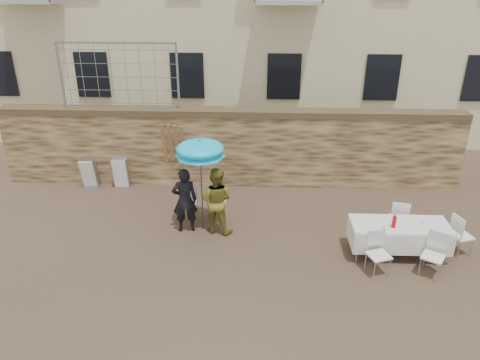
{
  "coord_description": "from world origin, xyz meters",
  "views": [
    {
      "loc": [
        0.82,
        -7.48,
        5.93
      ],
      "look_at": [
        0.4,
        2.2,
        1.4
      ],
      "focal_mm": 35.0,
      "sensor_mm": 36.0,
      "label": 1
    }
  ],
  "objects_px": {
    "table_chair_front_left": "(379,254)",
    "table_chair_back": "(398,218)",
    "banquet_table": "(400,226)",
    "umbrella": "(200,151)",
    "chair_stack_right": "(122,172)",
    "man_suit": "(185,200)",
    "woman_dress": "(216,200)",
    "chair_stack_left": "(91,171)",
    "soda_bottle": "(394,222)",
    "table_chair_front_right": "(433,256)",
    "couple_chair_left": "(189,202)",
    "couple_chair_right": "(217,202)",
    "table_chair_side": "(462,235)"
  },
  "relations": [
    {
      "from": "umbrella",
      "to": "table_chair_front_right",
      "type": "relative_size",
      "value": 2.22
    },
    {
      "from": "table_chair_side",
      "to": "chair_stack_right",
      "type": "xyz_separation_m",
      "value": [
        -8.44,
        3.09,
        -0.02
      ]
    },
    {
      "from": "chair_stack_right",
      "to": "umbrella",
      "type": "bearing_deg",
      "value": -41.02
    },
    {
      "from": "couple_chair_right",
      "to": "table_chair_front_right",
      "type": "height_order",
      "value": "same"
    },
    {
      "from": "man_suit",
      "to": "banquet_table",
      "type": "distance_m",
      "value": 4.91
    },
    {
      "from": "woman_dress",
      "to": "table_chair_front_left",
      "type": "distance_m",
      "value": 3.85
    },
    {
      "from": "couple_chair_right",
      "to": "soda_bottle",
      "type": "distance_m",
      "value": 4.25
    },
    {
      "from": "umbrella",
      "to": "table_chair_front_right",
      "type": "bearing_deg",
      "value": -18.8
    },
    {
      "from": "man_suit",
      "to": "woman_dress",
      "type": "height_order",
      "value": "woman_dress"
    },
    {
      "from": "couple_chair_right",
      "to": "chair_stack_right",
      "type": "bearing_deg",
      "value": -25.07
    },
    {
      "from": "couple_chair_left",
      "to": "chair_stack_left",
      "type": "relative_size",
      "value": 1.04
    },
    {
      "from": "table_chair_front_right",
      "to": "man_suit",
      "type": "bearing_deg",
      "value": -163.98
    },
    {
      "from": "couple_chair_left",
      "to": "table_chair_front_left",
      "type": "distance_m",
      "value": 4.75
    },
    {
      "from": "soda_bottle",
      "to": "table_chair_back",
      "type": "xyz_separation_m",
      "value": [
        0.4,
        0.95,
        -0.43
      ]
    },
    {
      "from": "soda_bottle",
      "to": "woman_dress",
      "type": "bearing_deg",
      "value": 165.84
    },
    {
      "from": "table_chair_front_right",
      "to": "banquet_table",
      "type": "bearing_deg",
      "value": 156.2
    },
    {
      "from": "chair_stack_right",
      "to": "table_chair_back",
      "type": "bearing_deg",
      "value": -18.29
    },
    {
      "from": "table_chair_front_right",
      "to": "umbrella",
      "type": "bearing_deg",
      "value": -166.28
    },
    {
      "from": "banquet_table",
      "to": "soda_bottle",
      "type": "bearing_deg",
      "value": -143.13
    },
    {
      "from": "woman_dress",
      "to": "chair_stack_left",
      "type": "bearing_deg",
      "value": -15.63
    },
    {
      "from": "table_chair_back",
      "to": "chair_stack_left",
      "type": "bearing_deg",
      "value": -5.57
    },
    {
      "from": "table_chair_front_left",
      "to": "table_chair_back",
      "type": "height_order",
      "value": "same"
    },
    {
      "from": "chair_stack_right",
      "to": "chair_stack_left",
      "type": "bearing_deg",
      "value": 180.0
    },
    {
      "from": "banquet_table",
      "to": "chair_stack_right",
      "type": "bearing_deg",
      "value": 155.6
    },
    {
      "from": "woman_dress",
      "to": "couple_chair_left",
      "type": "relative_size",
      "value": 1.72
    },
    {
      "from": "woman_dress",
      "to": "table_chair_front_right",
      "type": "relative_size",
      "value": 1.72
    },
    {
      "from": "banquet_table",
      "to": "umbrella",
      "type": "bearing_deg",
      "value": 168.15
    },
    {
      "from": "soda_bottle",
      "to": "chair_stack_left",
      "type": "bearing_deg",
      "value": 156.64
    },
    {
      "from": "soda_bottle",
      "to": "table_chair_side",
      "type": "relative_size",
      "value": 0.27
    },
    {
      "from": "table_chair_back",
      "to": "chair_stack_right",
      "type": "distance_m",
      "value": 7.63
    },
    {
      "from": "table_chair_front_left",
      "to": "chair_stack_right",
      "type": "distance_m",
      "value": 7.55
    },
    {
      "from": "couple_chair_right",
      "to": "table_chair_front_left",
      "type": "height_order",
      "value": "same"
    },
    {
      "from": "umbrella",
      "to": "banquet_table",
      "type": "height_order",
      "value": "umbrella"
    },
    {
      "from": "table_chair_back",
      "to": "chair_stack_left",
      "type": "relative_size",
      "value": 1.04
    },
    {
      "from": "chair_stack_left",
      "to": "soda_bottle",
      "type": "bearing_deg",
      "value": -23.36
    },
    {
      "from": "man_suit",
      "to": "couple_chair_left",
      "type": "height_order",
      "value": "man_suit"
    },
    {
      "from": "chair_stack_left",
      "to": "woman_dress",
      "type": "bearing_deg",
      "value": -31.53
    },
    {
      "from": "table_chair_front_left",
      "to": "table_chair_front_right",
      "type": "distance_m",
      "value": 1.1
    },
    {
      "from": "man_suit",
      "to": "couple_chair_left",
      "type": "bearing_deg",
      "value": -101.29
    },
    {
      "from": "soda_bottle",
      "to": "chair_stack_right",
      "type": "relative_size",
      "value": 0.28
    },
    {
      "from": "man_suit",
      "to": "table_chair_front_left",
      "type": "distance_m",
      "value": 4.54
    },
    {
      "from": "table_chair_front_right",
      "to": "chair_stack_right",
      "type": "relative_size",
      "value": 1.04
    },
    {
      "from": "banquet_table",
      "to": "chair_stack_right",
      "type": "relative_size",
      "value": 2.28
    },
    {
      "from": "chair_stack_left",
      "to": "umbrella",
      "type": "bearing_deg",
      "value": -32.87
    },
    {
      "from": "soda_bottle",
      "to": "table_chair_side",
      "type": "height_order",
      "value": "soda_bottle"
    },
    {
      "from": "umbrella",
      "to": "soda_bottle",
      "type": "bearing_deg",
      "value": -14.31
    },
    {
      "from": "couple_chair_right",
      "to": "table_chair_front_right",
      "type": "xyz_separation_m",
      "value": [
        4.64,
        -2.13,
        0.0
      ]
    },
    {
      "from": "man_suit",
      "to": "woman_dress",
      "type": "xyz_separation_m",
      "value": [
        0.75,
        0.0,
        0.01
      ]
    },
    {
      "from": "soda_bottle",
      "to": "table_chair_back",
      "type": "bearing_deg",
      "value": 67.17
    },
    {
      "from": "table_chair_front_left",
      "to": "chair_stack_left",
      "type": "xyz_separation_m",
      "value": [
        -7.34,
        3.94,
        -0.02
      ]
    }
  ]
}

